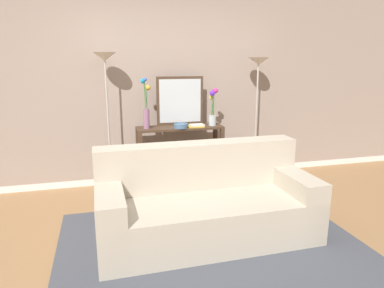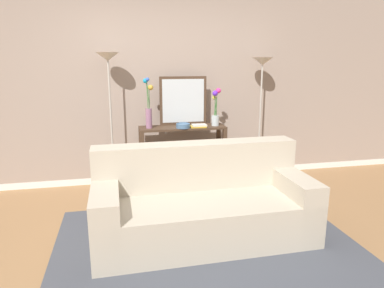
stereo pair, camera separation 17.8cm
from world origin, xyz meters
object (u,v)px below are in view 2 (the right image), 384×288
vase_tall_flowers (149,108)px  book_row_under_console (162,183)px  floor_lamp_left (109,84)px  console_table (183,146)px  wall_mirror (183,101)px  book_stack (199,126)px  couch (202,206)px  floor_lamp_right (262,85)px  fruit_bowl (183,126)px  vase_short_flowers (216,109)px

vase_tall_flowers → book_row_under_console: (0.16, 0.02, -1.03)m
floor_lamp_left → console_table: bearing=-1.8°
wall_mirror → book_stack: 0.42m
book_stack → wall_mirror: bearing=123.8°
book_stack → console_table: bearing=153.8°
couch → floor_lamp_left: bearing=120.1°
wall_mirror → floor_lamp_right: bearing=-6.0°
floor_lamp_right → floor_lamp_left: bearing=180.0°
floor_lamp_right → couch: bearing=-129.2°
couch → floor_lamp_left: floor_lamp_left is taller
console_table → book_stack: 0.36m
floor_lamp_left → fruit_bowl: floor_lamp_left is taller
console_table → floor_lamp_right: bearing=1.5°
vase_tall_flowers → book_stack: vase_tall_flowers is taller
couch → wall_mirror: (0.12, 1.56, 0.84)m
book_row_under_console → fruit_bowl: bearing=-20.7°
couch → fruit_bowl: bearing=87.2°
floor_lamp_right → vase_short_flowers: bearing=-174.8°
floor_lamp_left → book_stack: (1.11, -0.13, -0.55)m
vase_short_flowers → book_row_under_console: bearing=177.6°
wall_mirror → fruit_bowl: size_ratio=3.55×
console_table → wall_mirror: size_ratio=1.76×
floor_lamp_left → book_stack: floor_lamp_left is taller
floor_lamp_right → book_stack: floor_lamp_right is taller
vase_tall_flowers → fruit_bowl: (0.43, -0.08, -0.23)m
console_table → vase_tall_flowers: (-0.44, -0.02, 0.53)m
vase_tall_flowers → vase_short_flowers: bearing=-0.4°
vase_tall_flowers → floor_lamp_left: bearing=173.6°
fruit_bowl → book_stack: (0.21, 0.00, -0.01)m
couch → vase_short_flowers: 1.65m
book_stack → fruit_bowl: bearing=-178.9°
console_table → book_stack: bearing=-26.2°
console_table → vase_short_flowers: vase_short_flowers is taller
couch → book_stack: bearing=78.3°
floor_lamp_right → book_row_under_console: 1.89m
vase_tall_flowers → vase_short_flowers: (0.88, -0.01, -0.03)m
floor_lamp_right → wall_mirror: size_ratio=2.67×
fruit_bowl → vase_short_flowers: bearing=8.8°
book_row_under_console → console_table: bearing=0.0°
wall_mirror → book_stack: bearing=-56.2°
wall_mirror → book_stack: (0.16, -0.24, -0.30)m
vase_tall_flowers → book_stack: size_ratio=3.03×
floor_lamp_left → vase_short_flowers: floor_lamp_left is taller
fruit_bowl → book_stack: size_ratio=0.86×
book_row_under_console → vase_short_flowers: bearing=-2.4°
book_stack → vase_tall_flowers: bearing=173.4°
fruit_bowl → console_table: bearing=83.7°
floor_lamp_left → wall_mirror: bearing=6.7°
wall_mirror → fruit_bowl: bearing=-101.7°
fruit_bowl → couch: bearing=-92.8°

